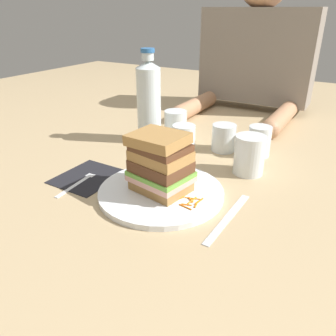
% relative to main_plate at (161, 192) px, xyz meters
% --- Properties ---
extents(ground_plane, '(3.00, 3.00, 0.00)m').
position_rel_main_plate_xyz_m(ground_plane, '(-0.01, 0.01, -0.01)').
color(ground_plane, tan).
extents(main_plate, '(0.27, 0.27, 0.01)m').
position_rel_main_plate_xyz_m(main_plate, '(0.00, 0.00, 0.00)').
color(main_plate, white).
rests_on(main_plate, ground_plane).
extents(sandwich, '(0.14, 0.12, 0.13)m').
position_rel_main_plate_xyz_m(sandwich, '(-0.00, -0.00, 0.07)').
color(sandwich, '#A87A42').
rests_on(sandwich, main_plate).
extents(carrot_shred_0, '(0.02, 0.03, 0.00)m').
position_rel_main_plate_xyz_m(carrot_shred_0, '(-0.06, 0.02, 0.01)').
color(carrot_shred_0, orange).
rests_on(carrot_shred_0, main_plate).
extents(carrot_shred_1, '(0.01, 0.03, 0.00)m').
position_rel_main_plate_xyz_m(carrot_shred_1, '(-0.07, 0.03, 0.01)').
color(carrot_shred_1, orange).
rests_on(carrot_shred_1, main_plate).
extents(carrot_shred_2, '(0.01, 0.03, 0.00)m').
position_rel_main_plate_xyz_m(carrot_shred_2, '(-0.09, 0.02, 0.01)').
color(carrot_shred_2, orange).
rests_on(carrot_shred_2, main_plate).
extents(carrot_shred_3, '(0.03, 0.02, 0.00)m').
position_rel_main_plate_xyz_m(carrot_shred_3, '(-0.06, 0.00, 0.01)').
color(carrot_shred_3, orange).
rests_on(carrot_shred_3, main_plate).
extents(carrot_shred_4, '(0.02, 0.03, 0.00)m').
position_rel_main_plate_xyz_m(carrot_shred_4, '(-0.07, 0.03, 0.01)').
color(carrot_shred_4, orange).
rests_on(carrot_shred_4, main_plate).
extents(carrot_shred_5, '(0.01, 0.03, 0.00)m').
position_rel_main_plate_xyz_m(carrot_shred_5, '(0.08, -0.01, 0.01)').
color(carrot_shred_5, orange).
rests_on(carrot_shred_5, main_plate).
extents(carrot_shred_6, '(0.02, 0.01, 0.00)m').
position_rel_main_plate_xyz_m(carrot_shred_6, '(0.08, -0.03, 0.01)').
color(carrot_shred_6, orange).
rests_on(carrot_shred_6, main_plate).
extents(carrot_shred_7, '(0.02, 0.02, 0.00)m').
position_rel_main_plate_xyz_m(carrot_shred_7, '(0.08, -0.01, 0.01)').
color(carrot_shred_7, orange).
rests_on(carrot_shred_7, main_plate).
extents(carrot_shred_8, '(0.01, 0.03, 0.00)m').
position_rel_main_plate_xyz_m(carrot_shred_8, '(0.05, -0.02, 0.01)').
color(carrot_shred_8, orange).
rests_on(carrot_shred_8, main_plate).
extents(carrot_shred_9, '(0.01, 0.02, 0.00)m').
position_rel_main_plate_xyz_m(carrot_shred_9, '(0.09, -0.02, 0.01)').
color(carrot_shred_9, orange).
rests_on(carrot_shred_9, main_plate).
extents(carrot_shred_10, '(0.03, 0.01, 0.00)m').
position_rel_main_plate_xyz_m(carrot_shred_10, '(0.08, -0.04, 0.01)').
color(carrot_shred_10, orange).
rests_on(carrot_shred_10, main_plate).
extents(carrot_shred_11, '(0.01, 0.03, 0.00)m').
position_rel_main_plate_xyz_m(carrot_shred_11, '(0.09, -0.00, 0.01)').
color(carrot_shred_11, orange).
rests_on(carrot_shred_11, main_plate).
extents(carrot_shred_12, '(0.03, 0.01, 0.00)m').
position_rel_main_plate_xyz_m(carrot_shred_12, '(0.08, -0.00, 0.01)').
color(carrot_shred_12, orange).
rests_on(carrot_shred_12, main_plate).
extents(napkin_dark, '(0.14, 0.15, 0.00)m').
position_rel_main_plate_xyz_m(napkin_dark, '(-0.20, -0.02, -0.00)').
color(napkin_dark, black).
rests_on(napkin_dark, ground_plane).
extents(fork, '(0.03, 0.17, 0.00)m').
position_rel_main_plate_xyz_m(fork, '(-0.19, -0.04, -0.00)').
color(fork, silver).
rests_on(fork, napkin_dark).
extents(knife, '(0.02, 0.20, 0.00)m').
position_rel_main_plate_xyz_m(knife, '(0.16, -0.02, -0.00)').
color(knife, silver).
rests_on(knife, ground_plane).
extents(juice_glass, '(0.07, 0.07, 0.10)m').
position_rel_main_plate_xyz_m(juice_glass, '(0.13, 0.20, 0.04)').
color(juice_glass, white).
rests_on(juice_glass, ground_plane).
extents(water_bottle, '(0.07, 0.07, 0.27)m').
position_rel_main_plate_xyz_m(water_bottle, '(-0.20, 0.27, 0.12)').
color(water_bottle, silver).
rests_on(water_bottle, ground_plane).
extents(empty_tumbler_0, '(0.07, 0.07, 0.07)m').
position_rel_main_plate_xyz_m(empty_tumbler_0, '(-0.08, 0.25, 0.03)').
color(empty_tumbler_0, silver).
rests_on(empty_tumbler_0, ground_plane).
extents(empty_tumbler_1, '(0.07, 0.07, 0.08)m').
position_rel_main_plate_xyz_m(empty_tumbler_1, '(0.02, 0.31, 0.03)').
color(empty_tumbler_1, silver).
rests_on(empty_tumbler_1, ground_plane).
extents(empty_tumbler_2, '(0.07, 0.07, 0.07)m').
position_rel_main_plate_xyz_m(empty_tumbler_2, '(-0.17, 0.37, 0.03)').
color(empty_tumbler_2, silver).
rests_on(empty_tumbler_2, ground_plane).
extents(empty_tumbler_3, '(0.06, 0.06, 0.08)m').
position_rel_main_plate_xyz_m(empty_tumbler_3, '(0.12, 0.32, 0.04)').
color(empty_tumbler_3, silver).
rests_on(empty_tumbler_3, ground_plane).
extents(diner_across, '(0.43, 0.45, 0.54)m').
position_rel_main_plate_xyz_m(diner_across, '(-0.05, 0.78, 0.23)').
color(diner_across, tan).
rests_on(diner_across, ground_plane).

